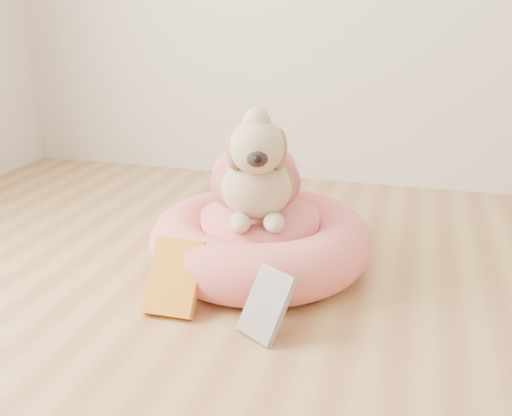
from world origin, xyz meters
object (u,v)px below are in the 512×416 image
(pet_bed, at_px, (260,241))
(dog, at_px, (256,157))
(book_yellow, at_px, (174,277))
(book_white, at_px, (267,304))

(pet_bed, bearing_deg, dog, 161.69)
(dog, relative_size, book_yellow, 2.28)
(pet_bed, relative_size, book_white, 3.85)
(dog, distance_m, book_white, 0.54)
(pet_bed, height_order, dog, dog)
(book_white, bearing_deg, pet_bed, 140.68)
(pet_bed, bearing_deg, book_yellow, -114.94)
(book_yellow, bearing_deg, pet_bed, 63.86)
(book_yellow, bearing_deg, book_white, -12.91)
(dog, bearing_deg, book_white, -87.42)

